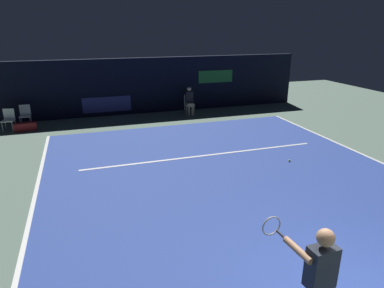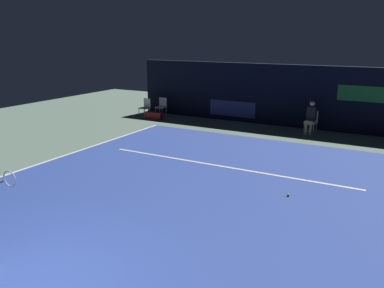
{
  "view_description": "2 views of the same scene",
  "coord_description": "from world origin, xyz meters",
  "px_view_note": "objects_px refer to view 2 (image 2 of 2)",
  "views": [
    {
      "loc": [
        -3.62,
        -2.87,
        4.0
      ],
      "look_at": [
        -0.66,
        6.18,
        0.71
      ],
      "focal_mm": 32.07,
      "sensor_mm": 36.0,
      "label": 1
    },
    {
      "loc": [
        4.72,
        -3.49,
        3.75
      ],
      "look_at": [
        -0.38,
        5.62,
        0.95
      ],
      "focal_mm": 37.82,
      "sensor_mm": 36.0,
      "label": 2
    }
  ],
  "objects_px": {
    "courtside_chair_far": "(145,107)",
    "tennis_ball": "(288,195)",
    "line_judge_on_chair": "(311,117)",
    "equipment_bag": "(154,115)",
    "courtside_chair_near": "(162,106)"
  },
  "relations": [
    {
      "from": "courtside_chair_far",
      "to": "equipment_bag",
      "type": "height_order",
      "value": "courtside_chair_far"
    },
    {
      "from": "courtside_chair_near",
      "to": "tennis_ball",
      "type": "xyz_separation_m",
      "value": [
        8.23,
        -6.98,
        -0.46
      ]
    },
    {
      "from": "line_judge_on_chair",
      "to": "tennis_ball",
      "type": "relative_size",
      "value": 19.41
    },
    {
      "from": "tennis_ball",
      "to": "equipment_bag",
      "type": "height_order",
      "value": "equipment_bag"
    },
    {
      "from": "courtside_chair_near",
      "to": "line_judge_on_chair",
      "type": "bearing_deg",
      "value": -2.08
    },
    {
      "from": "courtside_chair_far",
      "to": "equipment_bag",
      "type": "xyz_separation_m",
      "value": [
        0.59,
        -0.15,
        -0.34
      ]
    },
    {
      "from": "line_judge_on_chair",
      "to": "courtside_chair_near",
      "type": "bearing_deg",
      "value": 177.92
    },
    {
      "from": "courtside_chair_far",
      "to": "equipment_bag",
      "type": "bearing_deg",
      "value": -14.76
    },
    {
      "from": "courtside_chair_far",
      "to": "tennis_ball",
      "type": "relative_size",
      "value": 12.94
    },
    {
      "from": "courtside_chair_near",
      "to": "equipment_bag",
      "type": "xyz_separation_m",
      "value": [
        0.05,
        -0.74,
        -0.34
      ]
    },
    {
      "from": "line_judge_on_chair",
      "to": "tennis_ball",
      "type": "xyz_separation_m",
      "value": [
        1.1,
        -6.72,
        -0.64
      ]
    },
    {
      "from": "line_judge_on_chair",
      "to": "courtside_chair_far",
      "type": "bearing_deg",
      "value": -177.6
    },
    {
      "from": "courtside_chair_far",
      "to": "tennis_ball",
      "type": "bearing_deg",
      "value": -36.11
    },
    {
      "from": "line_judge_on_chair",
      "to": "courtside_chair_near",
      "type": "height_order",
      "value": "line_judge_on_chair"
    },
    {
      "from": "equipment_bag",
      "to": "line_judge_on_chair",
      "type": "bearing_deg",
      "value": -0.31
    }
  ]
}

